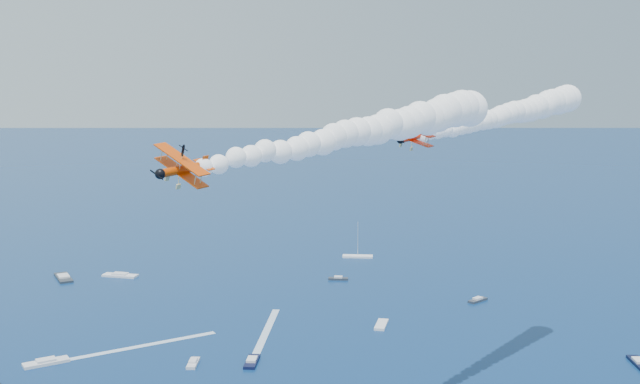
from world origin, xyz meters
TOP-DOWN VIEW (x-y plane):
  - biplane_lead at (25.38, 20.58)m, footprint 10.27×11.75m
  - biplane_trail at (-23.16, -1.34)m, footprint 9.98×11.49m
  - smoke_trail_lead at (56.46, 31.38)m, footprint 67.89×45.16m
  - smoke_trail_trail at (8.01, 9.20)m, footprint 67.86×44.35m
  - spectator_boats at (-8.50, 113.06)m, footprint 222.30×159.12m
  - boat_wakes at (-8.56, 84.37)m, footprint 107.51×70.25m

SIDE VIEW (x-z plane):
  - boat_wakes at x=-8.56m, z-range 0.01..0.05m
  - spectator_boats at x=-8.50m, z-range 0.00..0.70m
  - biplane_trail at x=-23.16m, z-range 53.09..61.32m
  - biplane_lead at x=25.38m, z-range 53.54..61.23m
  - smoke_trail_trail at x=8.01m, z-range 54.03..65.45m
  - smoke_trail_lead at x=56.46m, z-range 54.20..65.62m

